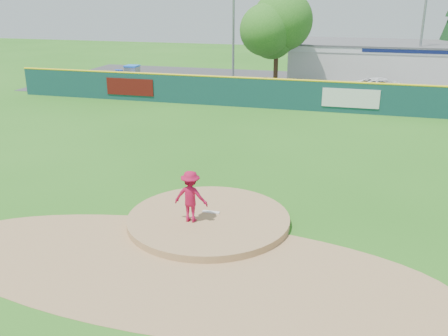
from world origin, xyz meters
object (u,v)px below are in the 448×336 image
(playground_slide, at_px, (132,75))
(light_pole_right, at_px, (424,17))
(van, at_px, (383,86))
(pool_building_grp, at_px, (379,61))
(deciduous_tree, at_px, (277,31))
(light_pole_left, at_px, (234,10))
(pitcher, at_px, (191,196))

(playground_slide, xyz_separation_m, light_pole_right, (22.93, 5.25, 4.70))
(van, height_order, playground_slide, playground_slide)
(pool_building_grp, bearing_deg, playground_slide, -157.54)
(playground_slide, relative_size, deciduous_tree, 0.41)
(light_pole_left, bearing_deg, pitcher, -78.58)
(pitcher, xyz_separation_m, light_pole_left, (-5.55, 27.49, 4.93))
(van, xyz_separation_m, pool_building_grp, (-0.28, 6.92, 1.01))
(pitcher, relative_size, light_pole_left, 0.16)
(deciduous_tree, relative_size, light_pole_left, 0.67)
(pitcher, height_order, playground_slide, pitcher)
(light_pole_right, bearing_deg, pool_building_grp, 135.05)
(pitcher, xyz_separation_m, light_pole_right, (9.45, 29.49, 4.42))
(light_pole_left, bearing_deg, van, -8.90)
(light_pole_right, bearing_deg, playground_slide, -167.12)
(pool_building_grp, xyz_separation_m, deciduous_tree, (-8.00, -6.99, 2.89))
(pool_building_grp, xyz_separation_m, playground_slide, (-19.93, -8.24, -0.82))
(playground_slide, relative_size, light_pole_right, 0.30)
(deciduous_tree, relative_size, light_pole_right, 0.74)
(pool_building_grp, height_order, playground_slide, pool_building_grp)
(light_pole_left, xyz_separation_m, light_pole_right, (15.00, 2.00, -0.51))
(pool_building_grp, height_order, deciduous_tree, deciduous_tree)
(van, distance_m, light_pole_right, 6.84)
(pitcher, bearing_deg, light_pole_left, -78.92)
(van, bearing_deg, playground_slide, 72.91)
(pitcher, bearing_deg, pool_building_grp, -101.57)
(deciduous_tree, xyz_separation_m, light_pole_right, (11.00, 4.00, 0.99))
(light_pole_left, height_order, light_pole_right, light_pole_left)
(light_pole_left, relative_size, light_pole_right, 1.10)
(pool_building_grp, relative_size, light_pole_right, 1.52)
(deciduous_tree, distance_m, light_pole_right, 11.75)
(pitcher, relative_size, playground_slide, 0.58)
(pitcher, distance_m, light_pole_left, 28.47)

